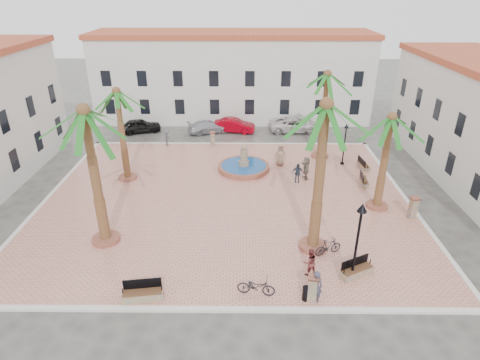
# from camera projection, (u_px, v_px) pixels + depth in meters

# --- Properties ---
(ground) EXTENTS (120.00, 120.00, 0.00)m
(ground) POSITION_uv_depth(u_px,v_px,m) (226.00, 200.00, 29.14)
(ground) COLOR #56544F
(ground) RESTS_ON ground
(plaza) EXTENTS (26.00, 22.00, 0.15)m
(plaza) POSITION_uv_depth(u_px,v_px,m) (226.00, 199.00, 29.11)
(plaza) COLOR #E18E7B
(plaza) RESTS_ON ground
(kerb_n) EXTENTS (26.30, 0.30, 0.16)m
(kerb_n) POSITION_uv_depth(u_px,v_px,m) (231.00, 144.00, 38.97)
(kerb_n) COLOR silver
(kerb_n) RESTS_ON ground
(kerb_s) EXTENTS (26.30, 0.30, 0.16)m
(kerb_s) POSITION_uv_depth(u_px,v_px,m) (217.00, 310.00, 19.24)
(kerb_s) COLOR silver
(kerb_s) RESTS_ON ground
(kerb_e) EXTENTS (0.30, 22.30, 0.16)m
(kerb_e) POSITION_uv_depth(u_px,v_px,m) (406.00, 199.00, 29.00)
(kerb_e) COLOR silver
(kerb_e) RESTS_ON ground
(kerb_w) EXTENTS (0.30, 22.30, 0.16)m
(kerb_w) POSITION_uv_depth(u_px,v_px,m) (48.00, 198.00, 29.21)
(kerb_w) COLOR silver
(kerb_w) RESTS_ON ground
(building_north) EXTENTS (30.40, 7.40, 9.50)m
(building_north) POSITION_uv_depth(u_px,v_px,m) (233.00, 76.00, 44.96)
(building_north) COLOR silver
(building_north) RESTS_ON ground
(fountain) EXTENTS (4.25, 4.25, 2.20)m
(fountain) POSITION_uv_depth(u_px,v_px,m) (244.00, 166.00, 33.31)
(fountain) COLOR #A45843
(fountain) RESTS_ON plaza
(palm_nw) EXTENTS (4.60, 4.60, 7.33)m
(palm_nw) POSITION_uv_depth(u_px,v_px,m) (118.00, 102.00, 29.21)
(palm_nw) COLOR #A45843
(palm_nw) RESTS_ON plaza
(palm_sw) EXTENTS (5.41, 5.41, 8.49)m
(palm_sw) POSITION_uv_depth(u_px,v_px,m) (86.00, 127.00, 21.08)
(palm_sw) COLOR #A45843
(palm_sw) RESTS_ON plaza
(palm_s) EXTENTS (5.39, 5.39, 9.00)m
(palm_s) POSITION_uv_depth(u_px,v_px,m) (325.00, 122.00, 20.22)
(palm_s) COLOR #A45843
(palm_s) RESTS_ON plaza
(palm_e) EXTENTS (4.72, 4.72, 6.82)m
(palm_e) POSITION_uv_depth(u_px,v_px,m) (390.00, 129.00, 25.38)
(palm_e) COLOR #A45843
(palm_e) RESTS_ON plaza
(palm_ne) EXTENTS (4.93, 4.93, 7.69)m
(palm_ne) POSITION_uv_depth(u_px,v_px,m) (327.00, 84.00, 33.07)
(palm_ne) COLOR #A45843
(palm_ne) RESTS_ON plaza
(bench_s) EXTENTS (2.04, 0.87, 1.05)m
(bench_s) POSITION_uv_depth(u_px,v_px,m) (143.00, 294.00, 19.67)
(bench_s) COLOR gray
(bench_s) RESTS_ON plaza
(bench_se) EXTENTS (1.94, 1.38, 1.00)m
(bench_se) POSITION_uv_depth(u_px,v_px,m) (356.00, 271.00, 21.27)
(bench_se) COLOR gray
(bench_se) RESTS_ON plaza
(bench_e) EXTENTS (0.66, 1.67, 0.86)m
(bench_e) POSITION_uv_depth(u_px,v_px,m) (364.00, 181.00, 30.95)
(bench_e) COLOR gray
(bench_e) RESTS_ON plaza
(bench_ne) EXTENTS (0.72, 1.79, 0.92)m
(bench_ne) POSITION_uv_depth(u_px,v_px,m) (363.00, 166.00, 33.54)
(bench_ne) COLOR gray
(bench_ne) RESTS_ON plaza
(lamppost_s) EXTENTS (0.49, 0.49, 4.50)m
(lamppost_s) POSITION_uv_depth(u_px,v_px,m) (359.00, 229.00, 19.89)
(lamppost_s) COLOR black
(lamppost_s) RESTS_ON plaza
(lamppost_e) EXTENTS (0.39, 0.39, 3.61)m
(lamppost_e) POSITION_uv_depth(u_px,v_px,m) (345.00, 137.00, 33.42)
(lamppost_e) COLOR black
(lamppost_e) RESTS_ON plaza
(bollard_se) EXTENTS (0.62, 0.62, 1.48)m
(bollard_se) POSITION_uv_depth(u_px,v_px,m) (313.00, 288.00, 19.37)
(bollard_se) COLOR gray
(bollard_se) RESTS_ON plaza
(bollard_n) EXTENTS (0.57, 0.57, 1.36)m
(bollard_n) POSITION_uv_depth(u_px,v_px,m) (212.00, 139.00, 38.10)
(bollard_n) COLOR gray
(bollard_n) RESTS_ON plaza
(bollard_e) EXTENTS (0.63, 0.63, 1.52)m
(bollard_e) POSITION_uv_depth(u_px,v_px,m) (413.00, 207.00, 26.28)
(bollard_e) COLOR gray
(bollard_e) RESTS_ON plaza
(litter_bin) EXTENTS (0.39, 0.39, 0.75)m
(litter_bin) POSITION_uv_depth(u_px,v_px,m) (306.00, 293.00, 19.60)
(litter_bin) COLOR black
(litter_bin) RESTS_ON plaza
(cyclist_a) EXTENTS (0.72, 0.55, 1.78)m
(cyclist_a) POSITION_uv_depth(u_px,v_px,m) (316.00, 286.00, 19.32)
(cyclist_a) COLOR #393B51
(cyclist_a) RESTS_ON plaza
(bicycle_a) EXTENTS (1.99, 0.95, 1.00)m
(bicycle_a) POSITION_uv_depth(u_px,v_px,m) (256.00, 286.00, 19.88)
(bicycle_a) COLOR black
(bicycle_a) RESTS_ON plaza
(cyclist_b) EXTENTS (0.91, 0.80, 1.59)m
(cyclist_b) POSITION_uv_depth(u_px,v_px,m) (310.00, 262.00, 21.14)
(cyclist_b) COLOR maroon
(cyclist_b) RESTS_ON plaza
(bicycle_b) EXTENTS (1.73, 1.05, 1.01)m
(bicycle_b) POSITION_uv_depth(u_px,v_px,m) (328.00, 247.00, 22.84)
(bicycle_b) COLOR black
(bicycle_b) RESTS_ON plaza
(pedestrian_fountain_a) EXTENTS (0.97, 0.67, 1.89)m
(pedestrian_fountain_a) POSITION_uv_depth(u_px,v_px,m) (280.00, 155.00, 33.85)
(pedestrian_fountain_a) COLOR #8E6D59
(pedestrian_fountain_a) RESTS_ON plaza
(pedestrian_fountain_b) EXTENTS (0.95, 0.44, 1.58)m
(pedestrian_fountain_b) POSITION_uv_depth(u_px,v_px,m) (297.00, 173.00, 31.03)
(pedestrian_fountain_b) COLOR #323F51
(pedestrian_fountain_b) RESTS_ON plaza
(pedestrian_north) EXTENTS (0.81, 1.13, 1.58)m
(pedestrian_north) POSITION_uv_depth(u_px,v_px,m) (167.00, 138.00, 38.10)
(pedestrian_north) COLOR #55555B
(pedestrian_north) RESTS_ON plaza
(pedestrian_east) EXTENTS (0.55, 1.73, 1.86)m
(pedestrian_east) POSITION_uv_depth(u_px,v_px,m) (306.00, 168.00, 31.54)
(pedestrian_east) COLOR gray
(pedestrian_east) RESTS_ON plaza
(car_black) EXTENTS (4.60, 2.96, 1.46)m
(car_black) POSITION_uv_depth(u_px,v_px,m) (140.00, 126.00, 41.87)
(car_black) COLOR black
(car_black) RESTS_ON ground
(car_red) EXTENTS (4.55, 2.23, 1.44)m
(car_red) POSITION_uv_depth(u_px,v_px,m) (234.00, 125.00, 42.02)
(car_red) COLOR #9D0010
(car_red) RESTS_ON ground
(car_silver) EXTENTS (4.75, 3.09, 1.28)m
(car_silver) POSITION_uv_depth(u_px,v_px,m) (209.00, 127.00, 41.87)
(car_silver) COLOR #B0B0B9
(car_silver) RESTS_ON ground
(car_white) EXTENTS (5.30, 2.53, 1.46)m
(car_white) POSITION_uv_depth(u_px,v_px,m) (295.00, 125.00, 42.19)
(car_white) COLOR silver
(car_white) RESTS_ON ground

